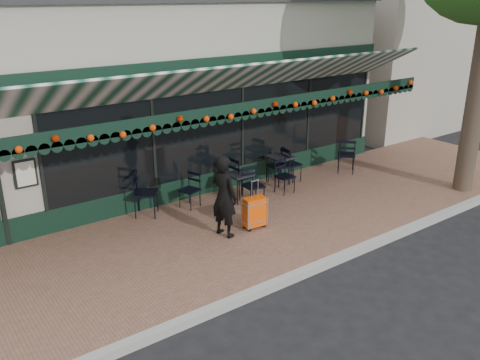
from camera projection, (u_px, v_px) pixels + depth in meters
ground at (310, 270)px, 9.14m from camera, size 80.00×80.00×0.00m
sidewalk at (244, 228)px, 10.63m from camera, size 18.00×4.00×0.15m
curb at (314, 268)px, 9.05m from camera, size 18.00×0.16×0.15m
restaurant_building at (121, 85)px, 14.29m from camera, size 12.00×9.60×4.50m
neighbor_building_right at (405, 51)px, 21.57m from camera, size 12.00×8.00×4.80m
woman at (224, 196)px, 9.87m from camera, size 0.53×0.68×1.66m
suitcase at (255, 212)px, 10.34m from camera, size 0.48×0.30×1.03m
cafe_table_a at (280, 159)px, 12.75m from camera, size 0.57×0.57×0.71m
cafe_table_b at (240, 176)px, 11.68m from camera, size 0.52×0.52×0.65m
chair_a_left at (279, 166)px, 12.74m from camera, size 0.54×0.54×0.91m
chair_a_right at (291, 165)px, 12.91m from camera, size 0.46×0.46×0.88m
chair_a_front at (285, 177)px, 12.16m from camera, size 0.42×0.42×0.81m
chair_a_extra at (346, 155)px, 13.58m from camera, size 0.67×0.67×0.94m
chair_b_left at (190, 190)px, 11.35m from camera, size 0.50×0.50×0.79m
chair_b_right at (241, 176)px, 11.94m from camera, size 0.51×0.51×0.98m
chair_b_front at (253, 186)px, 11.50m from camera, size 0.48×0.48×0.87m
chair_solo at (146, 193)px, 10.89m from camera, size 0.70×0.70×1.00m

